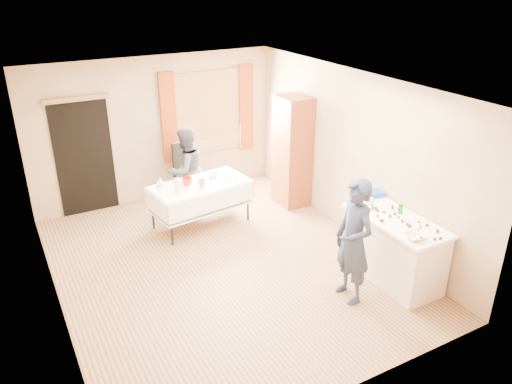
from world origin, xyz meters
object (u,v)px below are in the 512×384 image
counter (393,249)px  chair (191,184)px  cabinet (292,152)px  girl (354,242)px  woman (186,170)px  party_table (201,200)px

counter → chair: 3.98m
cabinet → girl: size_ratio=1.19×
cabinet → girl: cabinet is taller
counter → woman: woman is taller
chair → woman: 0.57m
party_table → chair: size_ratio=1.53×
counter → cabinet: bearing=87.9°
chair → girl: girl is taller
party_table → girl: (0.90, -2.80, 0.38)m
girl → woman: size_ratio=1.10×
cabinet → party_table: (-1.78, -0.01, -0.54)m
cabinet → woman: cabinet is taller
counter → party_table: (-1.68, 2.71, -0.01)m
counter → girl: size_ratio=0.88×
cabinet → counter: bearing=-92.1°
chair → woman: bearing=-138.1°
cabinet → chair: bearing=148.2°
chair → woman: size_ratio=0.74×
chair → girl: size_ratio=0.67×
counter → girl: girl is taller
cabinet → party_table: bearing=-179.5°
cabinet → party_table: size_ratio=1.17×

